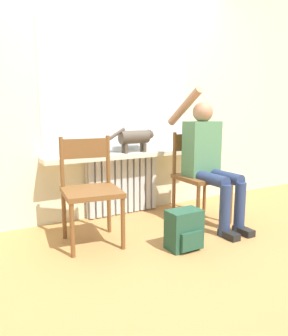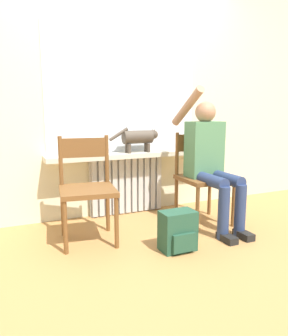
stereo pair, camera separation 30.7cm
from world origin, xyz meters
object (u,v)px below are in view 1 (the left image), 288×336
at_px(chair_right, 200,175).
at_px(person, 208,156).
at_px(cat, 135,137).
at_px(chair_left, 90,188).
at_px(backpack, 184,230).

relative_size(chair_right, person, 0.67).
bearing_deg(cat, chair_right, -43.88).
relative_size(chair_left, backpack, 2.76).
bearing_deg(chair_left, person, 1.92).
height_order(chair_left, person, person).
bearing_deg(backpack, person, 34.63).
bearing_deg(chair_right, chair_left, -178.83).
xyz_separation_m(chair_right, cat, (-0.48, 0.46, 0.36)).
bearing_deg(person, chair_right, 89.59).
height_order(chair_left, chair_right, same).
relative_size(chair_right, cat, 1.65).
xyz_separation_m(chair_left, backpack, (0.60, -0.51, -0.31)).
relative_size(chair_left, cat, 1.65).
bearing_deg(chair_right, backpack, -136.76).
height_order(chair_left, cat, cat).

